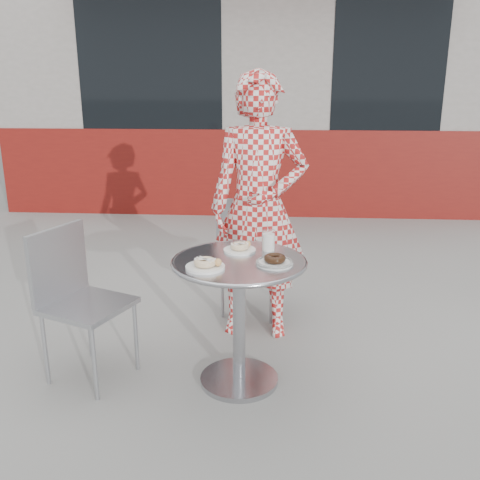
# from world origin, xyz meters

# --- Properties ---
(ground) EXTENTS (60.00, 60.00, 0.00)m
(ground) POSITION_xyz_m (0.00, 0.00, 0.00)
(ground) COLOR gray
(ground) RESTS_ON ground
(storefront) EXTENTS (6.02, 4.55, 3.00)m
(storefront) POSITION_xyz_m (-0.00, 5.56, 1.49)
(storefront) COLOR gray
(storefront) RESTS_ON ground
(bistro_table) EXTENTS (0.68, 0.68, 0.69)m
(bistro_table) POSITION_xyz_m (0.04, 0.01, 0.52)
(bistro_table) COLOR #B6B6BB
(bistro_table) RESTS_ON ground
(chair_far) EXTENTS (0.47, 0.48, 0.83)m
(chair_far) POSITION_xyz_m (0.07, 0.93, 0.25)
(chair_far) COLOR #A6A8AD
(chair_far) RESTS_ON ground
(chair_left) EXTENTS (0.51, 0.51, 0.82)m
(chair_left) POSITION_xyz_m (-0.76, 0.02, 0.25)
(chair_left) COLOR #A6A8AD
(chair_left) RESTS_ON ground
(seated_person) EXTENTS (0.60, 0.40, 1.61)m
(seated_person) POSITION_xyz_m (0.12, 0.64, 0.81)
(seated_person) COLOR #A91B1A
(seated_person) RESTS_ON ground
(plate_far) EXTENTS (0.17, 0.17, 0.05)m
(plate_far) POSITION_xyz_m (0.04, 0.16, 0.71)
(plate_far) COLOR white
(plate_far) RESTS_ON bistro_table
(plate_near) EXTENTS (0.19, 0.19, 0.05)m
(plate_near) POSITION_xyz_m (-0.11, -0.12, 0.71)
(plate_near) COLOR white
(plate_near) RESTS_ON bistro_table
(plate_checker) EXTENTS (0.18, 0.18, 0.05)m
(plate_checker) POSITION_xyz_m (0.22, -0.04, 0.70)
(plate_checker) COLOR white
(plate_checker) RESTS_ON bistro_table
(milk_cup) EXTENTS (0.07, 0.07, 0.11)m
(milk_cup) POSITION_xyz_m (0.19, 0.18, 0.74)
(milk_cup) COLOR white
(milk_cup) RESTS_ON bistro_table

